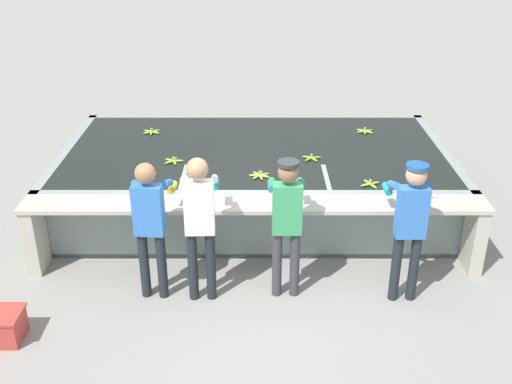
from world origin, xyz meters
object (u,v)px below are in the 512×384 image
banana_bunch_floating_3 (261,175)px  banana_bunch_floating_1 (366,131)px  worker_3 (411,219)px  worker_1 (201,216)px  banana_bunch_floating_0 (174,161)px  worker_2 (288,216)px  banana_bunch_floating_4 (313,158)px  banana_bunch_floating_2 (153,132)px  banana_bunch_floating_6 (371,184)px  knife_0 (422,202)px  worker_0 (151,218)px  banana_bunch_floating_5 (147,175)px

banana_bunch_floating_3 → banana_bunch_floating_1: bearing=45.8°
banana_bunch_floating_1 → worker_3: bearing=-90.4°
worker_1 → banana_bunch_floating_0: bearing=105.9°
worker_2 → banana_bunch_floating_4: size_ratio=6.00×
banana_bunch_floating_0 → banana_bunch_floating_2: 1.26m
banana_bunch_floating_3 → banana_bunch_floating_4: (0.71, 0.59, 0.00)m
banana_bunch_floating_3 → banana_bunch_floating_6: same height
banana_bunch_floating_0 → banana_bunch_floating_2: (-0.48, 1.16, -0.00)m
banana_bunch_floating_3 → knife_0: 2.03m
banana_bunch_floating_0 → worker_0: bearing=-90.9°
banana_bunch_floating_2 → knife_0: 4.27m
worker_2 → worker_3: 1.32m
banana_bunch_floating_6 → banana_bunch_floating_1: bearing=82.6°
banana_bunch_floating_3 → banana_bunch_floating_4: same height
worker_3 → banana_bunch_floating_3: 2.10m
worker_0 → knife_0: size_ratio=5.63×
banana_bunch_floating_1 → banana_bunch_floating_5: 3.51m
worker_0 → banana_bunch_floating_0: size_ratio=5.94×
worker_3 → banana_bunch_floating_5: bearing=156.3°
banana_bunch_floating_3 → knife_0: banana_bunch_floating_3 is taller
worker_2 → worker_3: bearing=-3.7°
banana_bunch_floating_0 → banana_bunch_floating_5: same height
worker_3 → banana_bunch_floating_0: 3.33m
worker_1 → banana_bunch_floating_1: worker_1 is taller
worker_3 → banana_bunch_floating_0: bearing=146.5°
banana_bunch_floating_0 → banana_bunch_floating_6: bearing=-16.4°
banana_bunch_floating_0 → banana_bunch_floating_3: 1.27m
worker_1 → banana_bunch_floating_2: worker_1 is taller
banana_bunch_floating_1 → banana_bunch_floating_6: same height
worker_0 → banana_bunch_floating_3: (1.20, 1.30, -0.07)m
banana_bunch_floating_0 → banana_bunch_floating_4: 1.89m
banana_bunch_floating_2 → banana_bunch_floating_1: bearing=0.5°
banana_bunch_floating_3 → worker_2: bearing=-77.3°
banana_bunch_floating_1 → knife_0: (0.27, -2.41, -0.01)m
worker_3 → banana_bunch_floating_5: 3.35m
banana_bunch_floating_0 → banana_bunch_floating_5: 0.57m
worker_2 → banana_bunch_floating_0: worker_2 is taller
worker_2 → banana_bunch_floating_5: bearing=144.2°
worker_2 → banana_bunch_floating_1: worker_2 is taller
banana_bunch_floating_1 → worker_1: bearing=-127.1°
banana_bunch_floating_2 → worker_1: bearing=-71.6°
worker_1 → worker_3: 2.26m
worker_3 → banana_bunch_floating_6: worker_3 is taller
worker_1 → knife_0: worker_1 is taller
banana_bunch_floating_2 → banana_bunch_floating_6: bearing=-32.3°
banana_bunch_floating_4 → banana_bunch_floating_6: (0.66, -0.86, 0.00)m
worker_0 → banana_bunch_floating_0: worker_0 is taller
worker_0 → worker_2: 1.49m
banana_bunch_floating_6 → banana_bunch_floating_4: bearing=127.5°
banana_bunch_floating_5 → banana_bunch_floating_4: bearing=15.4°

